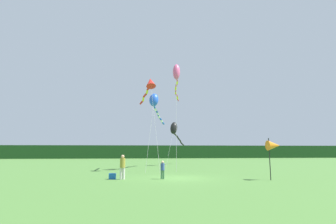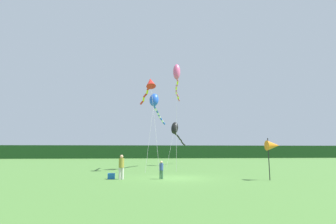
{
  "view_description": "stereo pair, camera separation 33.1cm",
  "coord_description": "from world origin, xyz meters",
  "px_view_note": "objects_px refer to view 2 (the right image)",
  "views": [
    {
      "loc": [
        -2.68,
        -19.06,
        2.04
      ],
      "look_at": [
        0.0,
        6.0,
        5.76
      ],
      "focal_mm": 27.48,
      "sensor_mm": 36.0,
      "label": 1
    },
    {
      "loc": [
        -2.35,
        -19.1,
        2.04
      ],
      "look_at": [
        0.0,
        6.0,
        5.76
      ],
      "focal_mm": 27.48,
      "sensor_mm": 36.0,
      "label": 2
    }
  ],
  "objects_px": {
    "person_child": "(161,169)",
    "kite_black": "(175,130)",
    "banner_flag_pole": "(273,146)",
    "person_adult": "(121,166)",
    "kite_red": "(150,85)",
    "kite_blue": "(155,103)",
    "kite_rainbow": "(177,76)",
    "cooler_box": "(111,176)"
  },
  "relations": [
    {
      "from": "person_child",
      "to": "kite_black",
      "type": "relative_size",
      "value": 0.16
    },
    {
      "from": "banner_flag_pole",
      "to": "person_child",
      "type": "bearing_deg",
      "value": 169.8
    },
    {
      "from": "person_adult",
      "to": "kite_red",
      "type": "relative_size",
      "value": 0.18
    },
    {
      "from": "kite_blue",
      "to": "kite_red",
      "type": "bearing_deg",
      "value": -111.11
    },
    {
      "from": "person_child",
      "to": "kite_blue",
      "type": "distance_m",
      "value": 10.64
    },
    {
      "from": "person_adult",
      "to": "kite_rainbow",
      "type": "bearing_deg",
      "value": 60.51
    },
    {
      "from": "kite_red",
      "to": "person_adult",
      "type": "bearing_deg",
      "value": -106.71
    },
    {
      "from": "person_adult",
      "to": "kite_black",
      "type": "bearing_deg",
      "value": 69.7
    },
    {
      "from": "person_child",
      "to": "kite_rainbow",
      "type": "height_order",
      "value": "kite_rainbow"
    },
    {
      "from": "kite_rainbow",
      "to": "kite_red",
      "type": "relative_size",
      "value": 1.22
    },
    {
      "from": "cooler_box",
      "to": "kite_blue",
      "type": "relative_size",
      "value": 0.06
    },
    {
      "from": "banner_flag_pole",
      "to": "kite_red",
      "type": "height_order",
      "value": "kite_red"
    },
    {
      "from": "kite_rainbow",
      "to": "kite_blue",
      "type": "xyz_separation_m",
      "value": [
        -2.45,
        -0.59,
        -3.21
      ]
    },
    {
      "from": "person_adult",
      "to": "kite_rainbow",
      "type": "height_order",
      "value": "kite_rainbow"
    },
    {
      "from": "person_adult",
      "to": "kite_red",
      "type": "distance_m",
      "value": 10.54
    },
    {
      "from": "kite_blue",
      "to": "banner_flag_pole",
      "type": "bearing_deg",
      "value": -51.99
    },
    {
      "from": "kite_red",
      "to": "person_child",
      "type": "bearing_deg",
      "value": -84.04
    },
    {
      "from": "person_child",
      "to": "kite_rainbow",
      "type": "distance_m",
      "value": 13.42
    },
    {
      "from": "kite_rainbow",
      "to": "banner_flag_pole",
      "type": "bearing_deg",
      "value": -63.23
    },
    {
      "from": "kite_red",
      "to": "kite_blue",
      "type": "bearing_deg",
      "value": 68.89
    },
    {
      "from": "person_child",
      "to": "kite_red",
      "type": "bearing_deg",
      "value": 95.96
    },
    {
      "from": "person_child",
      "to": "cooler_box",
      "type": "height_order",
      "value": "person_child"
    },
    {
      "from": "person_child",
      "to": "kite_black",
      "type": "xyz_separation_m",
      "value": [
        2.95,
        15.64,
        4.0
      ]
    },
    {
      "from": "person_adult",
      "to": "banner_flag_pole",
      "type": "bearing_deg",
      "value": -7.9
    },
    {
      "from": "cooler_box",
      "to": "kite_blue",
      "type": "height_order",
      "value": "kite_blue"
    },
    {
      "from": "cooler_box",
      "to": "kite_rainbow",
      "type": "relative_size",
      "value": 0.04
    },
    {
      "from": "person_adult",
      "to": "kite_rainbow",
      "type": "distance_m",
      "value": 13.97
    },
    {
      "from": "kite_rainbow",
      "to": "kite_black",
      "type": "relative_size",
      "value": 1.46
    },
    {
      "from": "kite_blue",
      "to": "cooler_box",
      "type": "bearing_deg",
      "value": -112.37
    },
    {
      "from": "person_adult",
      "to": "kite_blue",
      "type": "relative_size",
      "value": 0.21
    },
    {
      "from": "person_child",
      "to": "kite_blue",
      "type": "relative_size",
      "value": 0.15
    },
    {
      "from": "person_adult",
      "to": "cooler_box",
      "type": "relative_size",
      "value": 3.49
    },
    {
      "from": "person_adult",
      "to": "kite_red",
      "type": "bearing_deg",
      "value": 73.29
    },
    {
      "from": "person_adult",
      "to": "kite_black",
      "type": "height_order",
      "value": "kite_black"
    },
    {
      "from": "cooler_box",
      "to": "kite_black",
      "type": "height_order",
      "value": "kite_black"
    },
    {
      "from": "banner_flag_pole",
      "to": "kite_rainbow",
      "type": "distance_m",
      "value": 14.21
    },
    {
      "from": "person_adult",
      "to": "banner_flag_pole",
      "type": "distance_m",
      "value": 10.63
    },
    {
      "from": "cooler_box",
      "to": "kite_black",
      "type": "xyz_separation_m",
      "value": [
        6.46,
        15.3,
        4.51
      ]
    },
    {
      "from": "banner_flag_pole",
      "to": "kite_black",
      "type": "relative_size",
      "value": 0.36
    },
    {
      "from": "kite_rainbow",
      "to": "kite_blue",
      "type": "bearing_deg",
      "value": -166.43
    },
    {
      "from": "cooler_box",
      "to": "kite_red",
      "type": "distance_m",
      "value": 11.09
    },
    {
      "from": "person_adult",
      "to": "kite_rainbow",
      "type": "relative_size",
      "value": 0.15
    }
  ]
}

